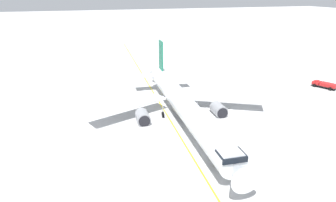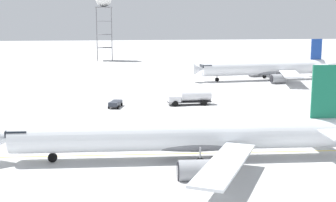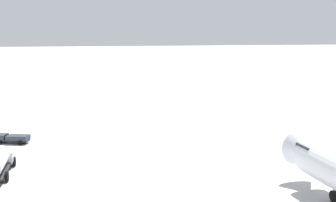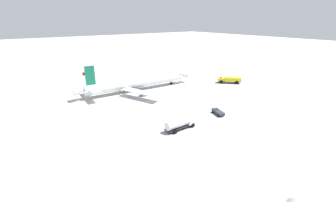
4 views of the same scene
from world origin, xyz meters
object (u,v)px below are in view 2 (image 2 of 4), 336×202
(airliner_secondary, at_px, (266,68))
(fuel_tanker_truck, at_px, (191,97))
(baggage_truck_truck, at_px, (115,104))
(airliner_main, at_px, (185,137))
(radar_tower, at_px, (104,2))

(airliner_secondary, bearing_deg, fuel_tanker_truck, 46.09)
(airliner_secondary, distance_m, fuel_tanker_truck, 42.64)
(fuel_tanker_truck, bearing_deg, airliner_secondary, -129.99)
(baggage_truck_truck, bearing_deg, airliner_secondary, 144.41)
(airliner_secondary, relative_size, baggage_truck_truck, 8.79)
(airliner_main, xyz_separation_m, fuel_tanker_truck, (7.14, 34.67, -1.22))
(airliner_secondary, bearing_deg, baggage_truck_truck, 34.24)
(baggage_truck_truck, height_order, fuel_tanker_truck, fuel_tanker_truck)
(baggage_truck_truck, bearing_deg, radar_tower, -163.73)
(baggage_truck_truck, bearing_deg, fuel_tanker_truck, 107.85)
(airliner_main, xyz_separation_m, radar_tower, (-9.40, 133.11, 20.12))
(airliner_main, height_order, airliner_secondary, airliner_main)
(radar_tower, bearing_deg, airliner_main, -85.96)
(radar_tower, bearing_deg, baggage_truck_truck, -88.91)
(airliner_main, bearing_deg, baggage_truck_truck, -74.21)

